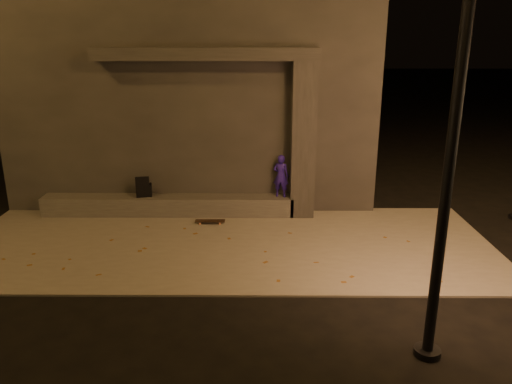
{
  "coord_description": "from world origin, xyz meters",
  "views": [
    {
      "loc": [
        0.69,
        -7.59,
        4.17
      ],
      "look_at": [
        0.62,
        2.0,
        1.15
      ],
      "focal_mm": 35.0,
      "sensor_mm": 36.0,
      "label": 1
    }
  ],
  "objects_px": {
    "skateboarder": "(281,176)",
    "skateboard": "(210,221)",
    "backpack": "(144,189)",
    "column": "(303,141)",
    "street_lamp_0": "(461,70)"
  },
  "relations": [
    {
      "from": "backpack",
      "to": "street_lamp_0",
      "type": "height_order",
      "value": "street_lamp_0"
    },
    {
      "from": "skateboarder",
      "to": "skateboard",
      "type": "relative_size",
      "value": 1.49
    },
    {
      "from": "skateboarder",
      "to": "street_lamp_0",
      "type": "relative_size",
      "value": 0.15
    },
    {
      "from": "skateboarder",
      "to": "backpack",
      "type": "height_order",
      "value": "skateboarder"
    },
    {
      "from": "column",
      "to": "backpack",
      "type": "relative_size",
      "value": 7.04
    },
    {
      "from": "backpack",
      "to": "skateboard",
      "type": "distance_m",
      "value": 1.84
    },
    {
      "from": "skateboarder",
      "to": "skateboard",
      "type": "bearing_deg",
      "value": 38.18
    },
    {
      "from": "skateboard",
      "to": "street_lamp_0",
      "type": "bearing_deg",
      "value": -55.22
    },
    {
      "from": "backpack",
      "to": "street_lamp_0",
      "type": "bearing_deg",
      "value": -58.04
    },
    {
      "from": "column",
      "to": "skateboard",
      "type": "bearing_deg",
      "value": -163.08
    },
    {
      "from": "skateboarder",
      "to": "backpack",
      "type": "distance_m",
      "value": 3.28
    },
    {
      "from": "column",
      "to": "skateboard",
      "type": "relative_size",
      "value": 5.26
    },
    {
      "from": "column",
      "to": "backpack",
      "type": "xyz_separation_m",
      "value": [
        -3.77,
        0.0,
        -1.17
      ]
    },
    {
      "from": "column",
      "to": "backpack",
      "type": "bearing_deg",
      "value": 180.0
    },
    {
      "from": "skateboard",
      "to": "street_lamp_0",
      "type": "relative_size",
      "value": 0.1
    }
  ]
}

